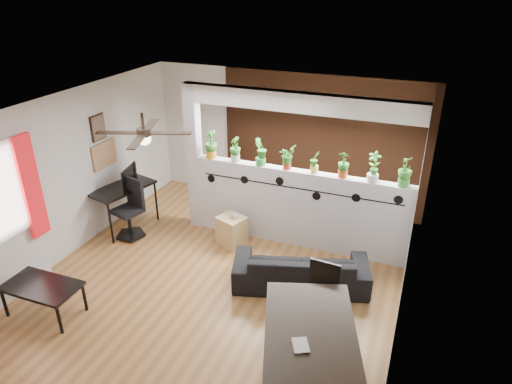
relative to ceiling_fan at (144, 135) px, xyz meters
name	(u,v)px	position (x,y,z in m)	size (l,w,h in m)	color
room_shell	(213,205)	(0.80, 0.30, -1.01)	(6.30, 7.10, 2.90)	brown
partition_wall	(299,208)	(1.60, 1.80, -1.64)	(3.60, 0.18, 1.35)	#BCBCC1
ceiling_header	(303,103)	(1.60, 1.80, 0.14)	(3.60, 0.18, 0.30)	silver
pier_column	(194,158)	(-0.31, 1.80, -1.01)	(0.22, 0.20, 2.60)	#BCBCC1
brick_panel	(322,145)	(1.60, 3.27, -1.01)	(3.90, 0.05, 2.60)	#9B502D
vine_decal	(298,188)	(1.60, 1.70, -1.23)	(3.31, 0.01, 0.30)	black
baseboard_heater	(24,285)	(-1.74, -0.90, -2.22)	(0.08, 1.00, 0.18)	silver
corkboard	(104,154)	(-1.78, 1.25, -0.96)	(0.03, 0.60, 0.45)	#9B6C4A
framed_art	(98,128)	(-1.78, 1.20, -0.46)	(0.03, 0.34, 0.44)	#8C7259
ceiling_fan	(144,135)	(0.00, 0.00, 0.00)	(1.19, 1.19, 0.43)	black
potted_plant_0	(211,143)	(0.02, 1.80, -0.71)	(0.32, 0.29, 0.48)	orange
potted_plant_1	(235,148)	(0.47, 1.80, -0.74)	(0.27, 0.28, 0.42)	silver
potted_plant_2	(261,151)	(0.92, 1.80, -0.72)	(0.30, 0.30, 0.46)	green
potted_plant_3	(287,157)	(1.37, 1.80, -0.76)	(0.19, 0.22, 0.39)	#B52F1D
potted_plant_4	(315,161)	(1.83, 1.80, -0.77)	(0.23, 0.23, 0.37)	#EAD252
potted_plant_5	(344,164)	(2.28, 1.80, -0.75)	(0.21, 0.17, 0.41)	#CD5218
potted_plant_6	(374,166)	(2.73, 1.80, -0.71)	(0.28, 0.23, 0.48)	silver
potted_plant_7	(405,171)	(3.18, 1.80, -0.72)	(0.28, 0.31, 0.47)	#338D36
sofa	(301,269)	(1.98, 0.72, -2.04)	(1.87, 0.74, 0.55)	black
cube_shelf	(232,231)	(0.58, 1.36, -2.05)	(0.43, 0.38, 0.52)	tan
cup	(234,215)	(0.63, 1.36, -1.75)	(0.12, 0.12, 0.09)	gray
computer_desk	(123,191)	(-1.45, 1.20, -1.59)	(0.84, 1.22, 0.80)	black
monitor	(127,179)	(-1.45, 1.35, -1.42)	(0.05, 0.32, 0.18)	black
office_chair	(131,212)	(-1.17, 0.99, -1.86)	(0.54, 0.54, 1.03)	black
dining_table	(310,336)	(2.59, -1.08, -1.55)	(1.39, 1.78, 0.85)	black
book	(293,346)	(2.49, -1.38, -1.45)	(0.16, 0.21, 0.02)	gray
folding_chair	(321,294)	(2.48, -0.15, -1.72)	(0.44, 0.44, 1.01)	black
coffee_table	(42,288)	(-1.05, -1.17, -1.90)	(1.01, 0.57, 0.47)	black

